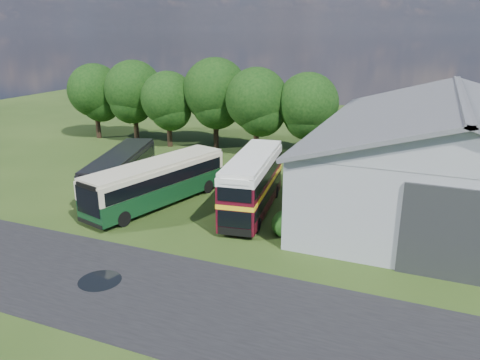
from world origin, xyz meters
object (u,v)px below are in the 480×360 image
at_px(bus_maroon_double, 252,184).
at_px(bus_dark_single, 121,171).
at_px(storage_shed, 454,149).
at_px(bus_green_single, 157,182).

height_order(bus_maroon_double, bus_dark_single, bus_maroon_double).
xyz_separation_m(storage_shed, bus_green_single, (-19.64, -8.37, -2.44)).
bearing_deg(bus_maroon_double, storage_shed, 21.12).
height_order(storage_shed, bus_green_single, storage_shed).
xyz_separation_m(storage_shed, bus_dark_single, (-24.07, -6.66, -2.56)).
relative_size(storage_shed, bus_green_single, 2.06).
distance_m(bus_green_single, bus_maroon_double, 7.07).
bearing_deg(bus_dark_single, storage_shed, -1.39).
relative_size(storage_shed, bus_dark_single, 2.21).
xyz_separation_m(bus_green_single, bus_dark_single, (-4.43, 1.71, -0.12)).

